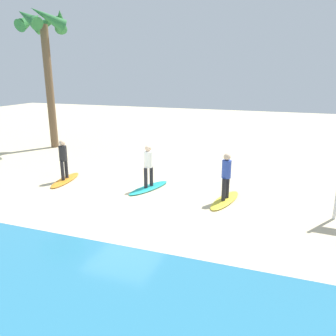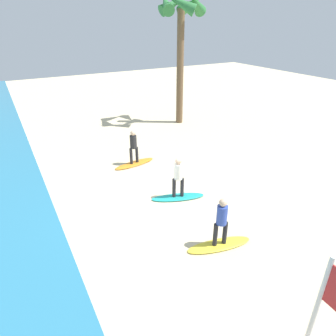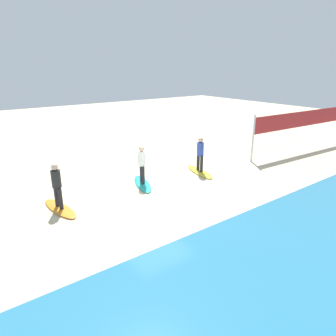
{
  "view_description": "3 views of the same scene",
  "coord_description": "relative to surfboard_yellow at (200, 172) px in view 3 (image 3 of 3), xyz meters",
  "views": [
    {
      "loc": [
        -5.23,
        9.92,
        4.38
      ],
      "look_at": [
        -1.19,
        -1.39,
        0.92
      ],
      "focal_mm": 35.91,
      "sensor_mm": 36.0,
      "label": 1
    },
    {
      "loc": [
        -9.02,
        3.87,
        6.4
      ],
      "look_at": [
        0.71,
        -1.57,
        0.81
      ],
      "focal_mm": 32.18,
      "sensor_mm": 36.0,
      "label": 2
    },
    {
      "loc": [
        5.95,
        9.04,
        4.91
      ],
      "look_at": [
        -1.35,
        -0.86,
        0.72
      ],
      "focal_mm": 32.39,
      "sensor_mm": 36.0,
      "label": 3
    }
  ],
  "objects": [
    {
      "name": "volleyball_net",
      "position": [
        -7.93,
        0.56,
        1.74
      ],
      "size": [
        9.08,
        0.62,
        2.5
      ],
      "color": "silver",
      "rests_on": "ground"
    },
    {
      "name": "surfer_yellow",
      "position": [
        0.0,
        0.0,
        0.99
      ],
      "size": [
        0.32,
        0.45,
        1.64
      ],
      "color": "#232328",
      "rests_on": "surfboard_yellow"
    },
    {
      "name": "surfer_teal",
      "position": [
        3.03,
        -0.31,
        0.99
      ],
      "size": [
        0.32,
        0.44,
        1.64
      ],
      "color": "#232328",
      "rests_on": "surfboard_teal"
    },
    {
      "name": "surfboard_orange",
      "position": [
        6.67,
        -0.04,
        0.0
      ],
      "size": [
        0.84,
        2.16,
        0.09
      ],
      "primitive_type": "ellipsoid",
      "rotation": [
        0.0,
        0.0,
        1.71
      ],
      "color": "orange",
      "rests_on": "ground"
    },
    {
      "name": "surfer_orange",
      "position": [
        6.67,
        -0.04,
        0.99
      ],
      "size": [
        0.32,
        0.46,
        1.64
      ],
      "color": "#232328",
      "rests_on": "surfboard_orange"
    },
    {
      "name": "ground_plane",
      "position": [
        3.41,
        1.1,
        -0.04
      ],
      "size": [
        60.0,
        60.0,
        0.0
      ],
      "primitive_type": "plane",
      "color": "beige"
    },
    {
      "name": "surfboard_yellow",
      "position": [
        0.0,
        0.0,
        0.0
      ],
      "size": [
        0.99,
        2.17,
        0.09
      ],
      "primitive_type": "ellipsoid",
      "rotation": [
        0.0,
        0.0,
        1.36
      ],
      "color": "yellow",
      "rests_on": "ground"
    },
    {
      "name": "surfboard_teal",
      "position": [
        3.03,
        -0.31,
        0.0
      ],
      "size": [
        1.23,
        2.17,
        0.09
      ],
      "primitive_type": "ellipsoid",
      "rotation": [
        0.0,
        0.0,
        1.23
      ],
      "color": "teal",
      "rests_on": "ground"
    }
  ]
}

